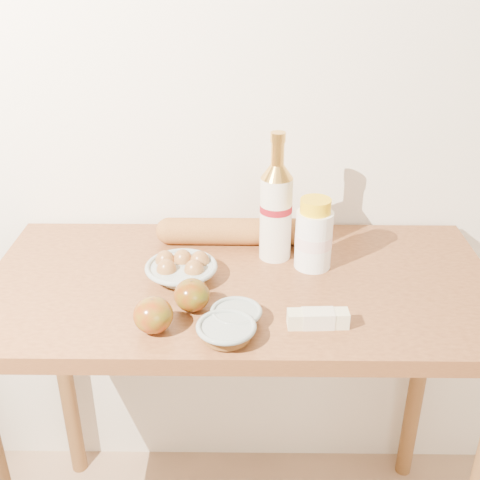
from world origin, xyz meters
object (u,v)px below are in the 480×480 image
Objects in this scene: cream_bottle at (314,236)px; egg_bowl at (182,269)px; table at (240,323)px; baguette at (236,231)px; bourbon_bottle at (276,209)px.

cream_bottle is 1.02× the size of egg_bowl.
table is 2.85× the size of baguette.
bourbon_bottle is at bearing 53.23° from table.
cream_bottle is 0.32m from egg_bowl.
baguette is at bearing 139.81° from cream_bottle.
baguette is at bearing 129.65° from bourbon_bottle.
baguette is (-0.10, 0.07, -0.10)m from bourbon_bottle.
baguette reaches higher than table.
bourbon_bottle reaches higher than egg_bowl.
cream_bottle is 0.23m from baguette.
bourbon_bottle reaches higher than cream_bottle.
baguette is at bearing 93.76° from table.
table is 0.29m from bourbon_bottle.
baguette is at bearing 55.16° from egg_bowl.
egg_bowl is at bearing 178.04° from table.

